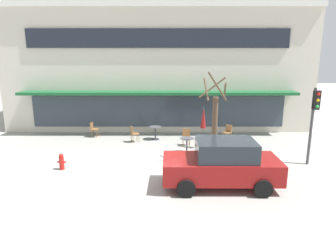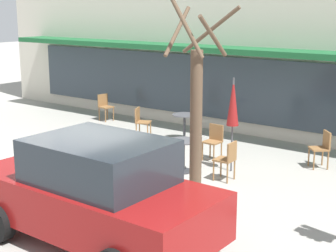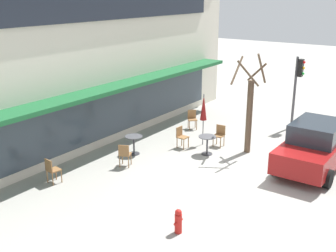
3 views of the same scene
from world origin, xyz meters
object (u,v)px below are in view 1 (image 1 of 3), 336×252
at_px(cafe_table_streetside, 154,131).
at_px(fire_hydrant, 61,162).
at_px(cafe_chair_4, 209,142).
at_px(parked_sedan, 221,164).
at_px(cafe_chair_2, 93,128).
at_px(street_tree, 214,123).
at_px(cafe_chair_1, 185,136).
at_px(patio_umbrella_green_folded, 202,118).
at_px(traffic_light_pole, 313,114).
at_px(cafe_chair_0, 227,131).
at_px(cafe_table_near_wall, 186,143).
at_px(cafe_chair_3, 133,133).

xyz_separation_m(cafe_table_streetside, fire_hydrant, (-3.77, -4.65, -0.16)).
distance_m(cafe_chair_4, parked_sedan, 3.97).
height_order(cafe_chair_2, street_tree, street_tree).
xyz_separation_m(cafe_chair_1, fire_hydrant, (-5.48, -3.50, -0.17)).
relative_size(patio_umbrella_green_folded, cafe_chair_1, 2.47).
relative_size(cafe_chair_4, parked_sedan, 0.21).
xyz_separation_m(cafe_chair_4, traffic_light_pole, (4.14, -1.75, 1.77)).
bearing_deg(traffic_light_pole, fire_hydrant, -177.06).
height_order(cafe_chair_4, fire_hydrant, cafe_chair_4).
relative_size(cafe_chair_0, parked_sedan, 0.21).
height_order(cafe_chair_1, parked_sedan, parked_sedan).
height_order(cafe_chair_1, fire_hydrant, cafe_chair_1).
relative_size(cafe_table_near_wall, parked_sedan, 0.18).
relative_size(cafe_chair_2, cafe_chair_4, 1.00).
distance_m(cafe_chair_3, fire_hydrant, 4.86).
bearing_deg(fire_hydrant, patio_umbrella_green_folded, 25.10).
distance_m(patio_umbrella_green_folded, parked_sedan, 4.67).
height_order(cafe_table_near_wall, cafe_chair_4, cafe_chair_4).
bearing_deg(cafe_chair_1, parked_sedan, -79.11).
xyz_separation_m(cafe_chair_1, cafe_chair_2, (-5.38, 1.70, 0.00)).
xyz_separation_m(cafe_chair_0, cafe_chair_3, (-5.30, -0.36, 0.00)).
xyz_separation_m(cafe_table_streetside, cafe_chair_3, (-1.18, -0.53, 0.01)).
relative_size(cafe_table_streetside, cafe_chair_0, 0.85).
bearing_deg(cafe_chair_4, fire_hydrant, -160.71).
height_order(cafe_chair_2, cafe_chair_3, same).
bearing_deg(cafe_table_streetside, cafe_chair_0, -2.40).
xyz_separation_m(cafe_chair_3, cafe_chair_4, (3.98, -1.81, 0.00)).
bearing_deg(cafe_table_streetside, street_tree, -52.18).
bearing_deg(cafe_table_near_wall, parked_sedan, -75.12).
distance_m(cafe_chair_0, cafe_chair_3, 5.31).
relative_size(patio_umbrella_green_folded, street_tree, 0.54).
height_order(cafe_table_streetside, cafe_chair_4, cafe_chair_4).
xyz_separation_m(cafe_table_streetside, cafe_chair_0, (4.12, -0.17, 0.01)).
bearing_deg(cafe_chair_3, street_tree, -37.69).
xyz_separation_m(cafe_table_near_wall, cafe_chair_1, (0.04, 1.26, 0.01)).
xyz_separation_m(cafe_chair_0, cafe_chair_2, (-7.79, 0.73, 0.00)).
bearing_deg(patio_umbrella_green_folded, cafe_chair_0, 43.79).
height_order(patio_umbrella_green_folded, cafe_chair_4, patio_umbrella_green_folded).
relative_size(parked_sedan, traffic_light_pole, 1.24).
bearing_deg(patio_umbrella_green_folded, cafe_chair_3, 162.64).
xyz_separation_m(cafe_table_near_wall, cafe_chair_4, (1.14, 0.06, 0.01)).
relative_size(cafe_chair_0, cafe_chair_2, 1.00).
bearing_deg(patio_umbrella_green_folded, cafe_chair_4, -67.40).
relative_size(cafe_chair_2, street_tree, 0.22).
distance_m(parked_sedan, traffic_light_pole, 4.99).
relative_size(cafe_chair_4, traffic_light_pole, 0.26).
bearing_deg(cafe_chair_2, cafe_table_near_wall, -29.01).
bearing_deg(street_tree, cafe_chair_1, 114.02).
bearing_deg(cafe_chair_1, fire_hydrant, -147.39).
bearing_deg(cafe_table_near_wall, fire_hydrant, -157.57).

